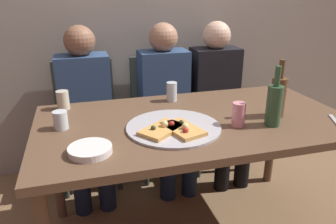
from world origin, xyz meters
The scene contains 18 objects.
back_wall centered at (0.00, 1.05, 1.30)m, with size 6.00×0.10×2.60m, color gray.
dining_table centered at (0.00, 0.00, 0.67)m, with size 1.64×0.87×0.75m.
pizza_tray centered at (-0.14, -0.09, 0.75)m, with size 0.47×0.47×0.01m, color #ADADB2.
pizza_slice_last centered at (-0.21, -0.13, 0.77)m, with size 0.25×0.24×0.05m.
pizza_slice_extra centered at (-0.12, -0.16, 0.77)m, with size 0.19×0.25×0.05m.
wine_bottle centered at (0.35, -0.18, 0.86)m, with size 0.08×0.08×0.30m.
beer_bottle centered at (0.44, -0.08, 0.86)m, with size 0.08×0.08×0.31m.
tumbler_near centered at (-0.68, 0.06, 0.79)m, with size 0.07×0.07×0.09m, color silver.
tumbler_far centered at (-0.03, 0.32, 0.80)m, with size 0.06×0.06×0.12m, color silver.
wine_glass centered at (-0.67, 0.35, 0.80)m, with size 0.07×0.07×0.11m, color beige.
soda_can centered at (0.18, -0.15, 0.81)m, with size 0.07×0.07×0.12m, color pink.
plate_stack centered at (-0.55, -0.24, 0.76)m, with size 0.18×0.18×0.03m, color white.
chair_left centered at (-0.54, 0.84, 0.51)m, with size 0.44×0.44×0.90m.
chair_middle centered at (0.04, 0.84, 0.51)m, with size 0.44×0.44×0.90m.
chair_right centered at (0.45, 0.84, 0.51)m, with size 0.44×0.44×0.90m.
guest_in_sweater centered at (-0.54, 0.69, 0.64)m, with size 0.36×0.56×1.17m.
guest_in_beanie centered at (0.04, 0.69, 0.64)m, with size 0.36×0.56×1.17m.
guest_by_wall centered at (0.45, 0.69, 0.64)m, with size 0.36×0.56×1.17m.
Camera 1 is at (-0.57, -1.49, 1.40)m, focal length 34.57 mm.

